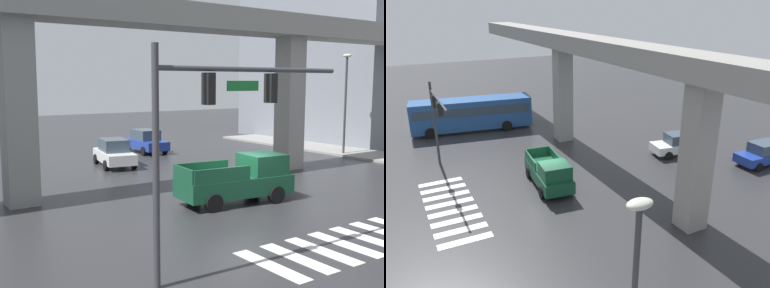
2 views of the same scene
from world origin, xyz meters
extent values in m
plane|color=#2D2D30|center=(0.00, 0.00, 0.00)|extent=(120.00, 120.00, 0.00)
cube|color=silver|center=(-3.85, -6.04, 0.01)|extent=(0.55, 2.80, 0.01)
cube|color=silver|center=(-2.75, -6.04, 0.01)|extent=(0.55, 2.80, 0.01)
cube|color=silver|center=(-1.65, -6.04, 0.01)|extent=(0.55, 2.80, 0.01)
cube|color=silver|center=(-0.55, -6.04, 0.01)|extent=(0.55, 2.80, 0.01)
cube|color=silver|center=(0.55, -6.04, 0.01)|extent=(0.55, 2.80, 0.01)
cube|color=silver|center=(1.65, -6.04, 0.01)|extent=(0.55, 2.80, 0.01)
cube|color=silver|center=(2.75, -6.04, 0.01)|extent=(0.55, 2.80, 0.01)
cube|color=silver|center=(3.85, -6.04, 0.01)|extent=(0.55, 2.80, 0.01)
cube|color=gray|center=(0.00, 5.06, 8.51)|extent=(51.08, 2.49, 1.20)
cube|color=gray|center=(-7.96, 5.06, 3.96)|extent=(1.30, 1.30, 7.91)
cube|color=gray|center=(7.96, 5.06, 3.96)|extent=(1.30, 1.30, 7.91)
cube|color=#14472D|center=(-0.12, 0.25, 0.78)|extent=(5.27, 2.42, 0.80)
cube|color=#14472D|center=(1.32, 0.10, 1.63)|extent=(1.87, 1.91, 0.90)
cube|color=#3F5160|center=(1.78, 0.05, 1.63)|extent=(0.27, 1.67, 0.77)
cube|color=#14472D|center=(-1.17, 1.23, 1.48)|extent=(2.65, 0.37, 0.60)
cube|color=#14472D|center=(-1.36, -0.50, 1.48)|extent=(2.65, 0.37, 0.60)
cube|color=#14472D|center=(-2.61, 0.51, 1.48)|extent=(0.28, 1.75, 0.60)
cylinder|color=black|center=(1.54, 0.98, 0.38)|extent=(0.78, 0.36, 0.76)
cylinder|color=black|center=(1.36, -0.82, 0.38)|extent=(0.78, 0.36, 0.76)
cylinder|color=black|center=(-1.60, 1.31, 0.38)|extent=(0.78, 0.36, 0.76)
cylinder|color=black|center=(-1.79, -0.49, 0.38)|extent=(0.78, 0.36, 0.76)
cube|color=#234C8C|center=(-14.23, -1.38, 1.64)|extent=(3.95, 11.04, 2.70)
cube|color=#2D3D4C|center=(-14.23, -1.38, 2.11)|extent=(3.92, 10.51, 0.76)
cube|color=#2D3D4C|center=(-14.96, -6.69, 1.98)|extent=(2.24, 0.39, 1.49)
cylinder|color=black|center=(-13.53, -5.29, 0.48)|extent=(0.48, 1.00, 0.96)
cylinder|color=black|center=(-15.96, -4.96, 0.48)|extent=(0.48, 1.00, 0.96)
cylinder|color=black|center=(-12.61, 1.39, 0.48)|extent=(0.48, 1.00, 0.96)
cylinder|color=black|center=(-15.03, 1.73, 0.48)|extent=(0.48, 1.00, 0.96)
cube|color=#1E3899|center=(3.93, 15.85, 0.64)|extent=(1.90, 4.36, 0.64)
cube|color=#384756|center=(3.93, 15.95, 1.34)|extent=(1.57, 2.29, 0.76)
cylinder|color=black|center=(4.75, 14.49, 0.32)|extent=(0.26, 0.65, 0.64)
cylinder|color=black|center=(3.02, 14.54, 0.32)|extent=(0.26, 0.65, 0.64)
cylinder|color=black|center=(3.11, 17.21, 0.32)|extent=(0.26, 0.65, 0.64)
cube|color=silver|center=(-0.59, 11.66, 0.64)|extent=(2.48, 4.54, 0.64)
cube|color=#384756|center=(-0.57, 11.76, 1.34)|extent=(1.86, 2.46, 0.76)
cylinder|color=black|center=(0.03, 10.20, 0.32)|extent=(0.35, 0.67, 0.64)
cylinder|color=black|center=(-1.67, 10.49, 0.32)|extent=(0.35, 0.67, 0.64)
cylinder|color=black|center=(0.49, 12.82, 0.32)|extent=(0.35, 0.67, 0.64)
cylinder|color=black|center=(-1.21, 13.12, 0.32)|extent=(0.35, 0.67, 0.64)
cylinder|color=#38383D|center=(-7.31, -5.54, 3.10)|extent=(0.18, 0.18, 6.20)
cylinder|color=#38383D|center=(-4.11, -5.54, 5.60)|extent=(6.40, 0.14, 0.14)
cube|color=black|center=(-5.71, -5.54, 5.08)|extent=(0.24, 0.32, 0.84)
sphere|color=green|center=(-5.71, -5.54, 4.82)|extent=(0.17, 0.17, 0.17)
cube|color=black|center=(-3.51, -5.54, 5.08)|extent=(0.24, 0.32, 0.84)
sphere|color=green|center=(-3.51, -5.54, 4.82)|extent=(0.17, 0.17, 0.17)
cube|color=#19722D|center=(-4.55, -5.54, 5.15)|extent=(1.10, 0.04, 0.28)
ellipsoid|color=beige|center=(15.17, -3.87, 7.12)|extent=(0.44, 0.70, 0.24)
camera|label=1|loc=(-13.11, -15.81, 5.25)|focal=44.97mm
camera|label=2|loc=(21.53, -8.76, 11.48)|focal=36.58mm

